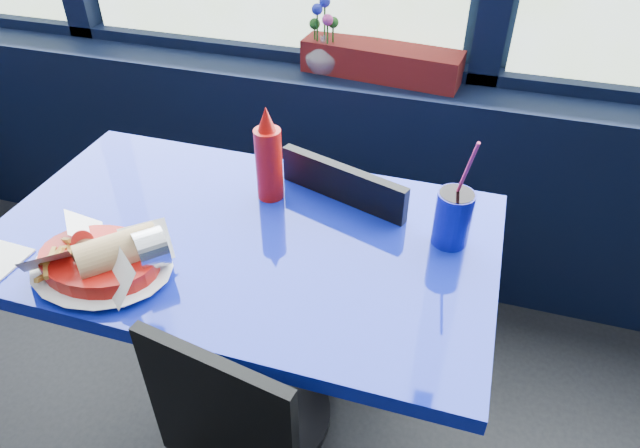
{
  "coord_description": "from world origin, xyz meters",
  "views": [
    {
      "loc": [
        0.79,
        1.04,
        1.61
      ],
      "look_at": [
        0.5,
        1.98,
        0.84
      ],
      "focal_mm": 32.0,
      "sensor_mm": 36.0,
      "label": 1
    }
  ],
  "objects": [
    {
      "name": "window_sill",
      "position": [
        0.0,
        2.87,
        0.4
      ],
      "size": [
        5.0,
        0.26,
        0.8
      ],
      "primitive_type": "cube",
      "color": "black",
      "rests_on": "ground"
    },
    {
      "name": "ketchup_bottle",
      "position": [
        0.31,
        2.17,
        0.86
      ],
      "size": [
        0.07,
        0.07,
        0.26
      ],
      "color": "#B4110C",
      "rests_on": "near_table"
    },
    {
      "name": "food_basket",
      "position": [
        0.07,
        1.79,
        0.79
      ],
      "size": [
        0.35,
        0.35,
        0.1
      ],
      "rotation": [
        0.0,
        0.0,
        0.37
      ],
      "color": "#B4110C",
      "rests_on": "near_table"
    },
    {
      "name": "planter_box",
      "position": [
        0.44,
        2.89,
        0.85
      ],
      "size": [
        0.55,
        0.19,
        0.11
      ],
      "primitive_type": "cube",
      "rotation": [
        0.0,
        0.0,
        -0.11
      ],
      "color": "maroon",
      "rests_on": "window_sill"
    },
    {
      "name": "soda_cup",
      "position": [
        0.78,
        2.12,
        0.82
      ],
      "size": [
        0.09,
        0.09,
        0.29
      ],
      "rotation": [
        0.0,
        0.0,
        -0.0
      ],
      "color": "#0D1199",
      "rests_on": "near_table"
    },
    {
      "name": "near_table",
      "position": [
        0.3,
        2.0,
        0.57
      ],
      "size": [
        1.2,
        0.7,
        0.75
      ],
      "color": "black",
      "rests_on": "ground"
    },
    {
      "name": "chair_near_back",
      "position": [
        0.46,
        2.31,
        0.49
      ],
      "size": [
        0.49,
        0.49,
        0.85
      ],
      "rotation": [
        0.0,
        0.0,
        2.82
      ],
      "color": "black",
      "rests_on": "ground"
    },
    {
      "name": "flower_vase",
      "position": [
        0.24,
        2.86,
        0.88
      ],
      "size": [
        0.14,
        0.15,
        0.25
      ],
      "rotation": [
        0.0,
        0.0,
        -0.2
      ],
      "color": "silver",
      "rests_on": "window_sill"
    }
  ]
}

